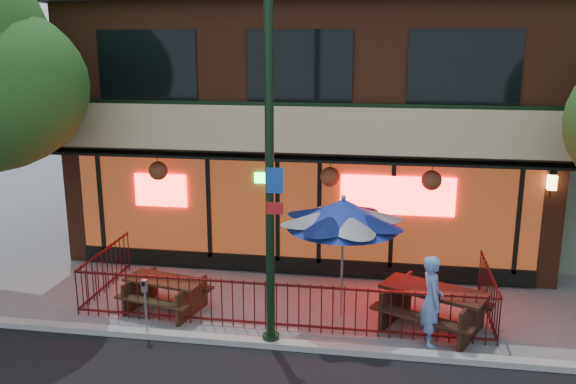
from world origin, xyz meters
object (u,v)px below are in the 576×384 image
(patio_umbrella, at_px, (343,213))
(street_light, at_px, (270,181))
(pedestrian, at_px, (432,301))
(parking_meter_near, at_px, (145,298))
(picnic_table_right, at_px, (433,303))
(picnic_table_left, at_px, (165,290))

(patio_umbrella, bearing_deg, street_light, -129.96)
(street_light, xyz_separation_m, patio_umbrella, (1.21, 1.44, -0.94))
(pedestrian, height_order, parking_meter_near, pedestrian)
(picnic_table_right, bearing_deg, pedestrian, -98.35)
(pedestrian, bearing_deg, patio_umbrella, 51.55)
(patio_umbrella, height_order, parking_meter_near, patio_umbrella)
(picnic_table_right, relative_size, patio_umbrella, 0.95)
(street_light, distance_m, picnic_table_left, 3.81)
(patio_umbrella, height_order, pedestrian, patio_umbrella)
(picnic_table_left, distance_m, picnic_table_right, 5.50)
(picnic_table_left, bearing_deg, picnic_table_right, 0.00)
(patio_umbrella, xyz_separation_m, parking_meter_near, (-3.63, -1.52, -1.42))
(picnic_table_left, xyz_separation_m, pedestrian, (5.41, -0.60, 0.41))
(pedestrian, xyz_separation_m, parking_meter_near, (-5.36, -0.58, -0.09))
(picnic_table_left, relative_size, parking_meter_near, 1.64)
(picnic_table_left, xyz_separation_m, patio_umbrella, (3.68, 0.34, 1.74))
(street_light, bearing_deg, picnic_table_left, 155.96)
(patio_umbrella, relative_size, pedestrian, 1.48)
(picnic_table_left, xyz_separation_m, picnic_table_right, (5.50, 0.00, 0.10))
(picnic_table_right, xyz_separation_m, pedestrian, (-0.09, -0.60, 0.31))
(picnic_table_left, distance_m, patio_umbrella, 4.08)
(picnic_table_left, bearing_deg, street_light, -24.04)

